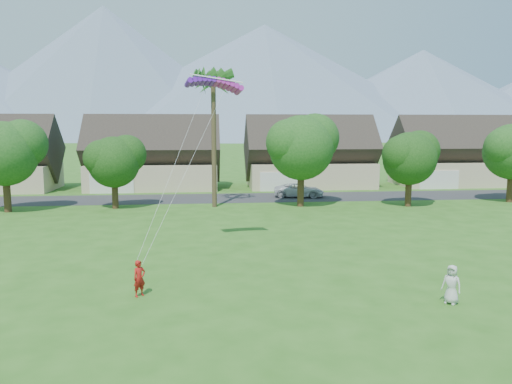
{
  "coord_description": "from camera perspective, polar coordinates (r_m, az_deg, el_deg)",
  "views": [
    {
      "loc": [
        -2.77,
        -17.37,
        7.45
      ],
      "look_at": [
        0.0,
        10.0,
        3.8
      ],
      "focal_mm": 35.0,
      "sensor_mm": 36.0,
      "label": 1
    }
  ],
  "objects": [
    {
      "name": "fan_palm",
      "position": [
        46.08,
        -4.92,
        12.95
      ],
      "size": [
        3.0,
        3.0,
        13.8
      ],
      "color": "#4C3D26",
      "rests_on": "ground"
    },
    {
      "name": "street",
      "position": [
        51.98,
        -2.66,
        -0.69
      ],
      "size": [
        90.0,
        7.0,
        0.01
      ],
      "primitive_type": "cube",
      "color": "#2D2D30",
      "rests_on": "ground"
    },
    {
      "name": "mountain_ridge",
      "position": [
        278.52,
        -3.11,
        12.0
      ],
      "size": [
        540.0,
        240.0,
        70.0
      ],
      "color": "slate",
      "rests_on": "ground"
    },
    {
      "name": "ground",
      "position": [
        19.1,
        3.13,
        -15.41
      ],
      "size": [
        500.0,
        500.0,
        0.0
      ],
      "primitive_type": "plane",
      "color": "#2D6019",
      "rests_on": "ground"
    },
    {
      "name": "tree_row",
      "position": [
        45.39,
        -3.72,
        4.31
      ],
      "size": [
        62.27,
        6.67,
        8.45
      ],
      "color": "#47301C",
      "rests_on": "ground"
    },
    {
      "name": "parafoil_kite",
      "position": [
        29.83,
        -4.76,
        12.44
      ],
      "size": [
        3.44,
        1.31,
        0.5
      ],
      "rotation": [
        0.0,
        0.0,
        0.2
      ],
      "color": "#6217B2",
      "rests_on": "ground"
    },
    {
      "name": "houses_row",
      "position": [
        60.58,
        -2.68,
        3.76
      ],
      "size": [
        72.75,
        8.19,
        8.86
      ],
      "color": "beige",
      "rests_on": "ground"
    },
    {
      "name": "parked_car",
      "position": [
        52.72,
        4.95,
        0.2
      ],
      "size": [
        5.61,
        3.37,
        1.46
      ],
      "primitive_type": "imported",
      "rotation": [
        0.0,
        0.0,
        1.38
      ],
      "color": "silver",
      "rests_on": "ground"
    },
    {
      "name": "kite_flyer",
      "position": [
        22.79,
        -13.19,
        -9.59
      ],
      "size": [
        0.7,
        0.68,
        1.62
      ],
      "primitive_type": "imported",
      "rotation": [
        0.0,
        0.0,
        0.69
      ],
      "color": "#AE1813",
      "rests_on": "ground"
    },
    {
      "name": "watcher",
      "position": [
        22.87,
        21.45,
        -9.8
      ],
      "size": [
        0.94,
        0.96,
        1.67
      ],
      "primitive_type": "imported",
      "rotation": [
        0.0,
        0.0,
        -0.83
      ],
      "color": "beige",
      "rests_on": "ground"
    }
  ]
}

